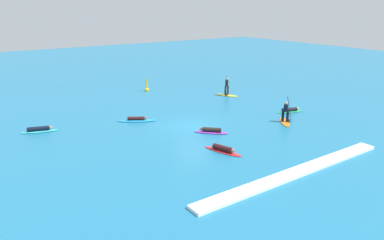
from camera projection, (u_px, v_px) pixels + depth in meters
name	position (u px, v px, depth m)	size (l,w,h in m)	color
ground_plane	(192.00, 126.00, 28.48)	(120.00, 120.00, 0.00)	#1E6B93
surfer_on_purple_board	(211.00, 131.00, 26.93)	(2.20, 2.21, 0.42)	purple
surfer_on_teal_board	(39.00, 130.00, 27.12)	(2.68, 1.37, 0.43)	#33C6CC
surfer_on_red_board	(223.00, 149.00, 23.45)	(1.40, 2.83, 0.43)	red
surfer_on_orange_board	(285.00, 116.00, 29.25)	(2.06, 2.36, 2.19)	orange
surfer_on_blue_board	(137.00, 120.00, 29.69)	(3.08, 2.33, 0.38)	#1E8CD1
surfer_on_green_board	(290.00, 110.00, 32.22)	(2.58, 1.44, 0.39)	#23B266
surfer_on_yellow_board	(227.00, 90.00, 37.90)	(1.83, 2.60, 2.22)	yellow
marker_buoy	(147.00, 89.00, 40.00)	(0.47, 0.47, 1.41)	yellow
wave_crest	(297.00, 172.00, 20.43)	(14.14, 0.90, 0.18)	white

